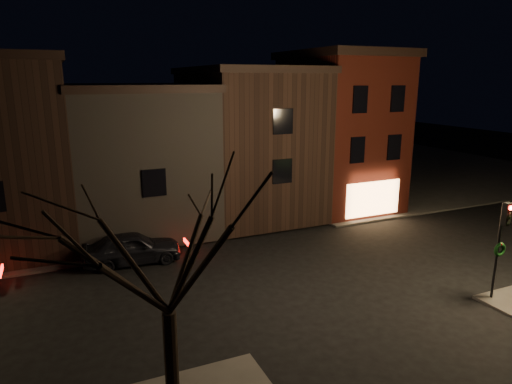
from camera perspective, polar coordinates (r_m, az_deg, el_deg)
ground at (r=21.74m, az=6.26°, el=-10.02°), size 120.00×120.00×0.00m
sidewalk_far_right at (r=48.59m, az=14.90°, el=3.13°), size 30.00×30.00×0.12m
corner_building at (r=32.35m, az=10.41°, el=7.70°), size 6.50×8.50×10.50m
row_building_a at (r=30.21m, az=-1.08°, el=6.41°), size 7.30×10.30×9.40m
row_building_b at (r=28.29m, az=-14.76°, el=4.41°), size 7.80×10.30×8.40m
traffic_signal at (r=20.45m, az=28.39°, el=-4.83°), size 0.58×0.38×4.05m
bare_tree_left at (r=10.85m, az=-11.35°, el=-4.44°), size 5.60×5.60×7.50m
parked_car_a at (r=23.21m, az=-15.23°, el=-6.74°), size 4.73×2.08×1.59m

